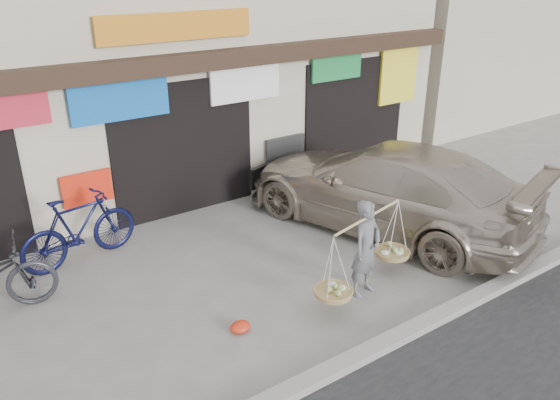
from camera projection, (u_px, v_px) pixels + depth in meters
ground at (285, 286)px, 8.76m from camera, size 70.00×70.00×0.00m
kerb at (371, 350)px, 7.23m from camera, size 70.00×0.25×0.12m
shophouse_block at (121, 26)px, 12.20m from camera, size 14.00×6.32×7.00m
neighbor_east at (480, 8)px, 19.74m from camera, size 12.00×7.00×6.40m
street_vendor at (366, 252)px, 8.31m from camera, size 2.11×0.91×1.56m
bike_1 at (79, 229)px, 9.25m from camera, size 2.13×0.93×1.24m
suv at (385, 187)px, 10.42m from camera, size 3.85×6.13×1.66m
red_bag at (240, 327)px, 7.68m from camera, size 0.31×0.25×0.14m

